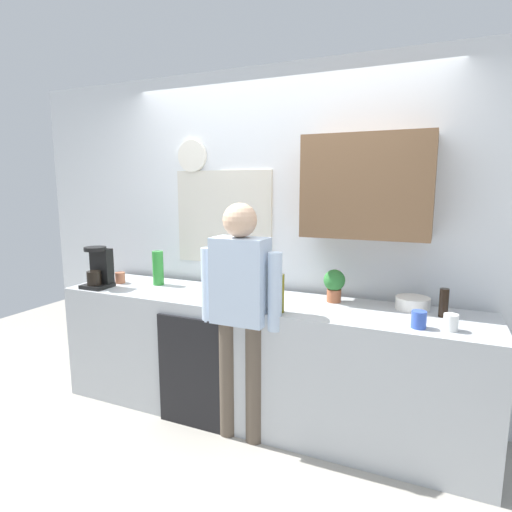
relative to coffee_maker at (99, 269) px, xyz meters
name	(u,v)px	position (x,y,z in m)	size (l,w,h in m)	color
ground_plane	(241,436)	(1.33, -0.13, -1.05)	(8.00, 8.00, 0.00)	#9E998E
kitchen_counter	(259,359)	(1.33, 0.17, -0.60)	(3.11, 0.64, 0.90)	#B2B7BC
dishwasher_panel	(193,374)	(0.97, -0.17, -0.64)	(0.56, 0.02, 0.81)	black
back_wall_assembly	(288,231)	(1.40, 0.57, 0.31)	(4.71, 0.42, 2.60)	silver
coffee_maker	(99,269)	(0.00, 0.00, 0.00)	(0.20, 0.20, 0.33)	black
bottle_dark_sauce	(444,303)	(2.54, 0.26, -0.06)	(0.06, 0.06, 0.18)	black
bottle_red_vinegar	(109,269)	(-0.08, 0.19, -0.04)	(0.06, 0.06, 0.22)	maroon
bottle_olive_oil	(280,293)	(1.57, -0.06, -0.02)	(0.06, 0.06, 0.25)	olive
bottle_clear_soda	(158,268)	(0.38, 0.26, -0.01)	(0.09, 0.09, 0.28)	#2D8C33
bottle_amber_beer	(218,285)	(1.07, 0.02, -0.03)	(0.06, 0.06, 0.23)	brown
cup_blue_mug	(419,320)	(2.41, -0.02, -0.10)	(0.08, 0.08, 0.10)	#3351B2
cup_white_mug	(451,322)	(2.57, 0.00, -0.10)	(0.08, 0.08, 0.10)	white
cup_terracotta_mug	(120,278)	(0.06, 0.17, -0.10)	(0.08, 0.08, 0.09)	#B26647
mixing_bowl	(413,303)	(2.35, 0.36, -0.11)	(0.22, 0.22, 0.08)	white
potted_plant	(334,283)	(1.83, 0.33, -0.01)	(0.15, 0.15, 0.23)	#9E5638
person_at_sink	(240,303)	(1.33, -0.13, -0.10)	(0.57, 0.22, 1.60)	brown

